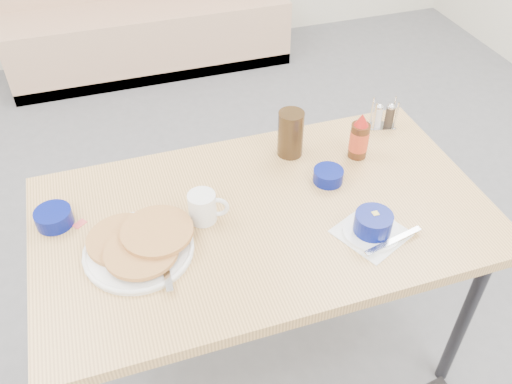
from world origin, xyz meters
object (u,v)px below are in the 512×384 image
object	(u,v)px
coffee_mug	(204,207)
syrup_bottle	(359,138)
booth_bench	(146,16)
condiment_caddy	(383,117)
creamer_bowl	(54,218)
pancake_plate	(140,245)
amber_tumbler	(291,134)
grits_setting	(373,226)
dining_table	(264,226)
butter_bowl	(328,176)

from	to	relation	value
coffee_mug	syrup_bottle	distance (m)	0.60
booth_bench	condiment_caddy	size ratio (longest dim) A/B	16.50
creamer_bowl	pancake_plate	bearing A→B (deg)	-40.13
pancake_plate	amber_tumbler	xyz separation A→B (m)	(0.57, 0.30, 0.06)
grits_setting	creamer_bowl	distance (m)	0.95
amber_tumbler	grits_setting	bearing A→B (deg)	-78.38
dining_table	syrup_bottle	bearing A→B (deg)	23.36
booth_bench	creamer_bowl	distance (m)	2.50
butter_bowl	coffee_mug	bearing A→B (deg)	-173.65
creamer_bowl	butter_bowl	world-z (taller)	creamer_bowl
pancake_plate	creamer_bowl	world-z (taller)	pancake_plate
booth_bench	butter_bowl	bearing A→B (deg)	-84.25
grits_setting	butter_bowl	world-z (taller)	grits_setting
creamer_bowl	butter_bowl	bearing A→B (deg)	-4.78
booth_bench	dining_table	size ratio (longest dim) A/B	1.36
dining_table	coffee_mug	xyz separation A→B (m)	(-0.18, 0.03, 0.11)
condiment_caddy	creamer_bowl	bearing A→B (deg)	-158.56
pancake_plate	creamer_bowl	distance (m)	0.30
coffee_mug	creamer_bowl	xyz separation A→B (m)	(-0.43, 0.12, -0.02)
creamer_bowl	dining_table	bearing A→B (deg)	-13.64
butter_bowl	condiment_caddy	distance (m)	0.39
amber_tumbler	syrup_bottle	world-z (taller)	syrup_bottle
coffee_mug	amber_tumbler	xyz separation A→B (m)	(0.36, 0.23, 0.03)
booth_bench	pancake_plate	distance (m)	2.64
grits_setting	pancake_plate	bearing A→B (deg)	167.76
dining_table	syrup_bottle	distance (m)	0.46
coffee_mug	syrup_bottle	bearing A→B (deg)	13.82
butter_bowl	syrup_bottle	distance (m)	0.19
grits_setting	creamer_bowl	size ratio (longest dim) A/B	2.35
pancake_plate	amber_tumbler	distance (m)	0.65
butter_bowl	condiment_caddy	size ratio (longest dim) A/B	0.86
booth_bench	creamer_bowl	bearing A→B (deg)	-104.47
pancake_plate	condiment_caddy	size ratio (longest dim) A/B	2.95
dining_table	coffee_mug	size ratio (longest dim) A/B	11.46
booth_bench	syrup_bottle	world-z (taller)	booth_bench
booth_bench	butter_bowl	distance (m)	2.51
creamer_bowl	butter_bowl	distance (m)	0.87
creamer_bowl	amber_tumbler	world-z (taller)	amber_tumbler
pancake_plate	grits_setting	xyz separation A→B (m)	(0.66, -0.14, 0.01)
syrup_bottle	condiment_caddy	bearing A→B (deg)	38.12
pancake_plate	condiment_caddy	xyz separation A→B (m)	(0.96, 0.35, 0.02)
grits_setting	amber_tumbler	size ratio (longest dim) A/B	1.56
dining_table	creamer_bowl	world-z (taller)	creamer_bowl
dining_table	amber_tumbler	size ratio (longest dim) A/B	8.42
grits_setting	syrup_bottle	distance (m)	0.38
booth_bench	condiment_caddy	xyz separation A→B (m)	(0.57, -2.23, 0.45)
dining_table	grits_setting	distance (m)	0.34
booth_bench	syrup_bottle	distance (m)	2.44
coffee_mug	grits_setting	distance (m)	0.50
booth_bench	coffee_mug	bearing A→B (deg)	-94.16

